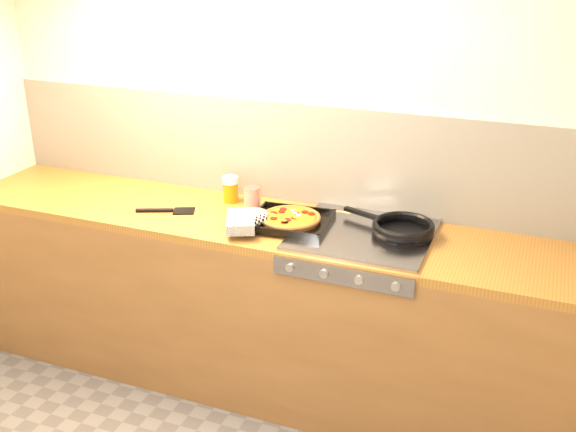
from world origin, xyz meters
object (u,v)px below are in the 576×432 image
at_px(pizza_on_tray, 277,219).
at_px(juice_glass, 231,189).
at_px(frying_pan, 402,228).
at_px(tomato_can, 252,198).

xyz_separation_m(pizza_on_tray, juice_glass, (-0.34, 0.21, 0.03)).
xyz_separation_m(frying_pan, juice_glass, (-0.89, 0.11, 0.03)).
relative_size(pizza_on_tray, tomato_can, 4.13).
relative_size(frying_pan, juice_glass, 3.67).
bearing_deg(pizza_on_tray, frying_pan, 11.07).
xyz_separation_m(frying_pan, tomato_can, (-0.75, 0.05, 0.02)).
distance_m(pizza_on_tray, juice_glass, 0.40).
relative_size(tomato_can, juice_glass, 0.87).
bearing_deg(juice_glass, pizza_on_tray, -32.14).
relative_size(pizza_on_tray, frying_pan, 0.98).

